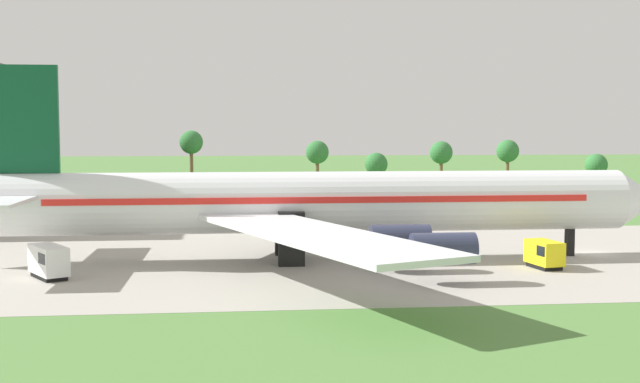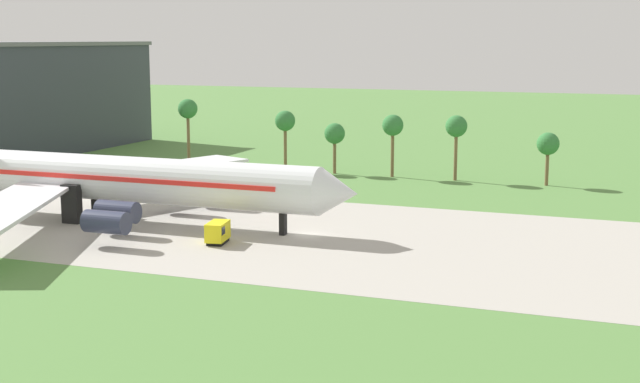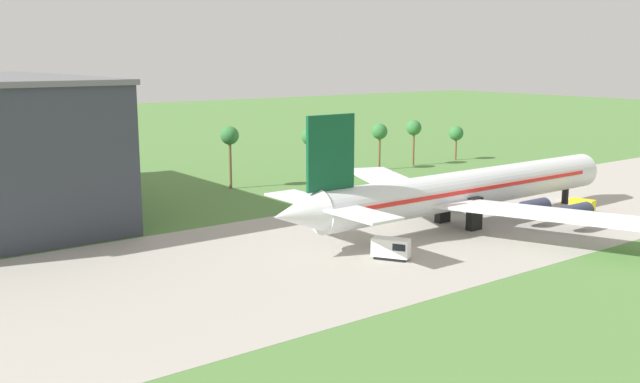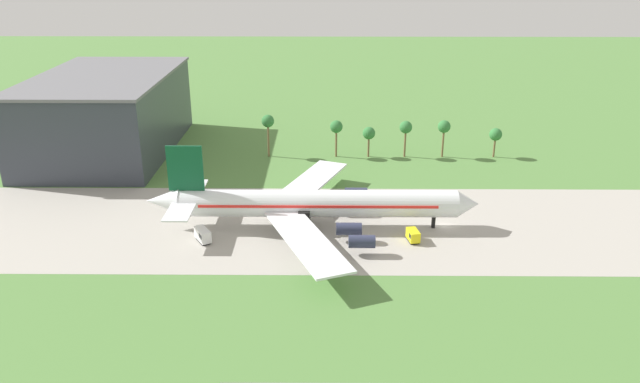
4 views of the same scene
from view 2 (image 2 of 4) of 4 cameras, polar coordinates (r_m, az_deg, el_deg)
The scene contains 5 objects.
ground_plane at distance 106.52m, azimuth -0.87°, elevation -2.82°, with size 600.00×600.00×0.00m, color #517F3D.
taxiway_strip at distance 106.52m, azimuth -0.87°, elevation -2.82°, with size 320.00×44.00×0.02m.
jet_airliner at distance 118.38m, azimuth -14.13°, elevation 0.87°, with size 71.05×62.03×18.34m.
catering_van at distance 102.60m, azimuth -6.59°, elevation -2.60°, with size 2.64×4.10×2.50m.
palm_tree_row at distance 152.55m, azimuth 2.66°, elevation 4.14°, with size 68.39×3.60×12.30m.
Camera 2 is at (38.42, -96.60, 23.21)m, focal length 50.00 mm.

